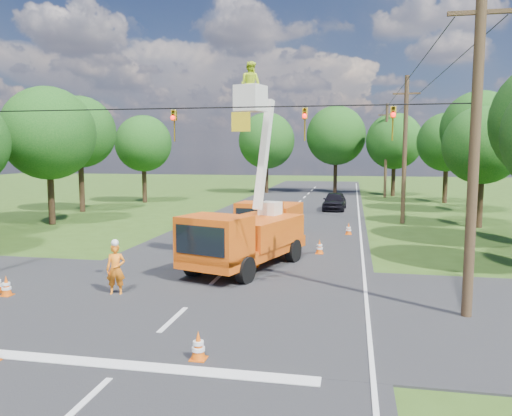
% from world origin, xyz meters
% --- Properties ---
extents(ground, '(140.00, 140.00, 0.00)m').
position_xyz_m(ground, '(0.00, 20.00, 0.00)').
color(ground, '#314D17').
rests_on(ground, ground).
extents(road_main, '(12.00, 100.00, 0.06)m').
position_xyz_m(road_main, '(0.00, 20.00, 0.00)').
color(road_main, black).
rests_on(road_main, ground).
extents(road_cross, '(56.00, 10.00, 0.07)m').
position_xyz_m(road_cross, '(0.00, 2.00, 0.00)').
color(road_cross, black).
rests_on(road_cross, ground).
extents(stop_bar, '(9.00, 0.45, 0.02)m').
position_xyz_m(stop_bar, '(0.00, -3.20, 0.00)').
color(stop_bar, silver).
rests_on(stop_bar, ground).
extents(edge_line, '(0.12, 90.00, 0.02)m').
position_xyz_m(edge_line, '(5.60, 20.00, 0.00)').
color(edge_line, silver).
rests_on(edge_line, ground).
extents(bucket_truck, '(4.43, 7.14, 8.60)m').
position_xyz_m(bucket_truck, '(0.69, 6.64, 1.82)').
color(bucket_truck, '#DA550F').
rests_on(bucket_truck, ground).
extents(second_truck, '(3.12, 6.32, 2.27)m').
position_xyz_m(second_truck, '(0.55, 14.07, 1.18)').
color(second_truck, '#DA550F').
rests_on(second_truck, ground).
extents(ground_worker, '(0.74, 0.57, 1.80)m').
position_xyz_m(ground_worker, '(-2.87, 2.17, 0.90)').
color(ground_worker, orange).
rests_on(ground_worker, ground).
extents(distant_car, '(2.01, 4.61, 1.55)m').
position_xyz_m(distant_car, '(3.60, 29.03, 0.77)').
color(distant_car, black).
rests_on(distant_car, ground).
extents(traffic_cone_1, '(0.38, 0.38, 0.71)m').
position_xyz_m(traffic_cone_1, '(1.58, -2.54, 0.36)').
color(traffic_cone_1, '#DA530B').
rests_on(traffic_cone_1, ground).
extents(traffic_cone_2, '(0.38, 0.38, 0.71)m').
position_xyz_m(traffic_cone_2, '(1.01, 7.12, 0.36)').
color(traffic_cone_2, '#DA530B').
rests_on(traffic_cone_2, ground).
extents(traffic_cone_3, '(0.38, 0.38, 0.71)m').
position_xyz_m(traffic_cone_3, '(3.57, 10.41, 0.36)').
color(traffic_cone_3, '#DA530B').
rests_on(traffic_cone_3, ground).
extents(traffic_cone_4, '(0.38, 0.38, 0.71)m').
position_xyz_m(traffic_cone_4, '(-6.46, 1.26, 0.36)').
color(traffic_cone_4, '#DA530B').
rests_on(traffic_cone_4, ground).
extents(traffic_cone_7, '(0.38, 0.38, 0.71)m').
position_xyz_m(traffic_cone_7, '(4.89, 16.37, 0.36)').
color(traffic_cone_7, '#DA530B').
rests_on(traffic_cone_7, ground).
extents(pole_right_near, '(1.80, 0.30, 10.00)m').
position_xyz_m(pole_right_near, '(8.50, 2.00, 5.11)').
color(pole_right_near, '#4C3823').
rests_on(pole_right_near, ground).
extents(pole_right_mid, '(1.80, 0.30, 10.00)m').
position_xyz_m(pole_right_mid, '(8.50, 22.00, 5.11)').
color(pole_right_mid, '#4C3823').
rests_on(pole_right_mid, ground).
extents(pole_right_far, '(1.80, 0.30, 10.00)m').
position_xyz_m(pole_right_far, '(8.50, 42.00, 5.11)').
color(pole_right_far, '#4C3823').
rests_on(pole_right_far, ground).
extents(signal_span, '(18.00, 0.29, 1.07)m').
position_xyz_m(signal_span, '(2.23, 1.99, 5.88)').
color(signal_span, black).
rests_on(signal_span, ground).
extents(tree_left_d, '(6.20, 6.20, 9.24)m').
position_xyz_m(tree_left_d, '(-15.00, 17.00, 6.12)').
color(tree_left_d, '#382616').
rests_on(tree_left_d, ground).
extents(tree_left_e, '(5.80, 5.80, 9.41)m').
position_xyz_m(tree_left_e, '(-16.80, 24.00, 6.49)').
color(tree_left_e, '#382616').
rests_on(tree_left_e, ground).
extents(tree_left_f, '(5.40, 5.40, 8.40)m').
position_xyz_m(tree_left_f, '(-14.80, 32.00, 5.69)').
color(tree_left_f, '#382616').
rests_on(tree_left_f, ground).
extents(tree_right_c, '(5.00, 5.00, 7.83)m').
position_xyz_m(tree_right_c, '(13.20, 21.00, 5.31)').
color(tree_right_c, '#382616').
rests_on(tree_right_c, ground).
extents(tree_right_d, '(6.00, 6.00, 9.70)m').
position_xyz_m(tree_right_d, '(14.80, 29.00, 6.68)').
color(tree_right_d, '#382616').
rests_on(tree_right_d, ground).
extents(tree_right_e, '(5.60, 5.60, 8.63)m').
position_xyz_m(tree_right_e, '(13.80, 37.00, 5.81)').
color(tree_right_e, '#382616').
rests_on(tree_right_e, ground).
extents(tree_far_a, '(6.60, 6.60, 9.50)m').
position_xyz_m(tree_far_a, '(-5.00, 45.00, 6.19)').
color(tree_far_a, '#382616').
rests_on(tree_far_a, ground).
extents(tree_far_b, '(7.00, 7.00, 10.32)m').
position_xyz_m(tree_far_b, '(3.00, 47.00, 6.81)').
color(tree_far_b, '#382616').
rests_on(tree_far_b, ground).
extents(tree_far_c, '(6.20, 6.20, 9.18)m').
position_xyz_m(tree_far_c, '(9.50, 44.00, 6.06)').
color(tree_far_c, '#382616').
rests_on(tree_far_c, ground).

